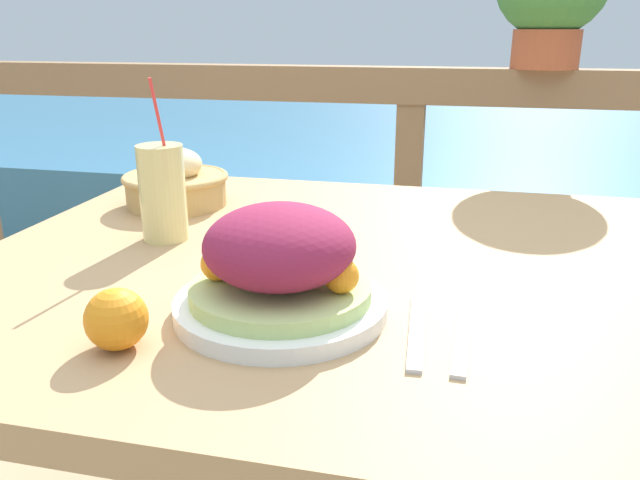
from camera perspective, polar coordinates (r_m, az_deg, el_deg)
The scene contains 9 objects.
patio_table at distance 0.95m, azimuth 3.54°, elevation -7.13°, with size 1.14×0.92×0.76m.
railing_fence at distance 1.68m, azimuth 8.15°, elevation 7.21°, with size 2.80×0.08×0.99m.
sea_backdrop at distance 4.22m, azimuth 10.93°, elevation 7.45°, with size 12.00×4.00×0.54m.
salad_plate at distance 0.72m, azimuth -3.68°, elevation -2.61°, with size 0.25×0.25×0.13m.
drink_glass at distance 1.01m, azimuth -14.18°, elevation 4.21°, with size 0.07×0.07×0.25m.
bread_basket at distance 1.21m, azimuth -13.05°, elevation 5.11°, with size 0.20×0.20×0.11m.
fork at distance 0.71m, azimuth 8.80°, elevation -8.16°, with size 0.03×0.18×0.00m.
knife at distance 0.70m, azimuth 12.91°, elevation -8.50°, with size 0.02×0.18×0.00m.
orange_near_basket at distance 0.69m, azimuth -18.12°, elevation -6.89°, with size 0.07×0.07×0.07m.
Camera 1 is at (0.13, -0.84, 1.08)m, focal length 35.00 mm.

